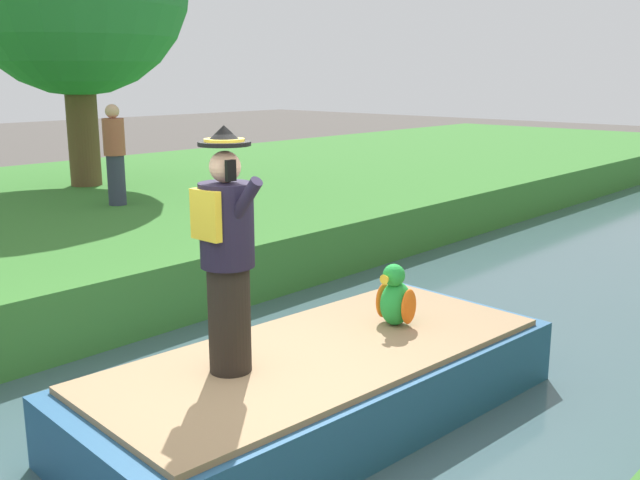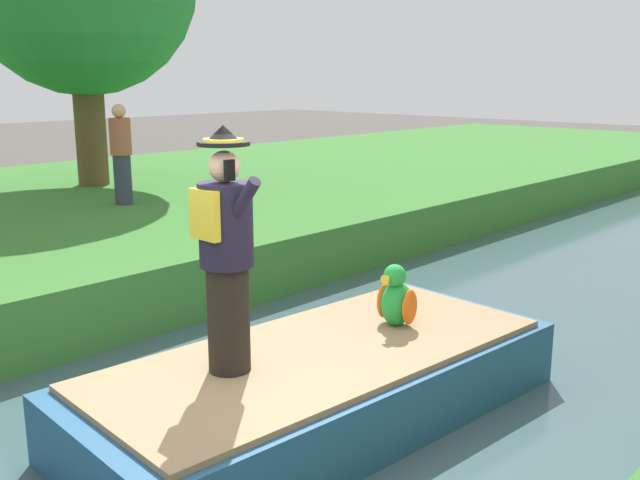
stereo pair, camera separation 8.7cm
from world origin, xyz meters
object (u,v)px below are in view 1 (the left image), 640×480
person_bystander (115,154)px  person_pirate (227,253)px  boat (322,384)px  parrot_plush (395,299)px

person_bystander → person_pirate: bearing=-25.8°
person_pirate → person_bystander: person_pirate is taller
boat → parrot_plush: 1.05m
person_pirate → person_bystander: size_ratio=1.16×
boat → person_bystander: (-6.43, 2.21, 1.26)m
person_pirate → person_bystander: 6.90m
person_pirate → parrot_plush: (0.31, 1.67, -0.68)m
person_bystander → boat: bearing=-19.0°
boat → person_bystander: person_bystander is taller
person_pirate → parrot_plush: 1.83m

